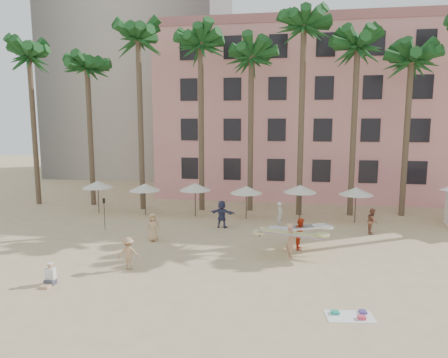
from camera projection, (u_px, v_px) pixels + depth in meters
name	position (u px, v px, depth m)	size (l,w,h in m)	color
ground	(239.00, 286.00, 18.11)	(120.00, 120.00, 0.00)	#D1B789
pink_hotel	(337.00, 115.00, 41.23)	(35.00, 14.00, 16.00)	pink
palm_row	(270.00, 48.00, 30.78)	(44.40, 5.40, 16.30)	brown
umbrella_row	(220.00, 188.00, 30.45)	(22.50, 2.70, 2.73)	#332B23
beach_towel	(351.00, 315.00, 15.30)	(1.91, 1.22, 0.14)	white
carrier_yellow	(291.00, 239.00, 21.66)	(3.39, 0.82, 1.95)	tan
carrier_white	(301.00, 233.00, 23.17)	(3.16, 1.40, 1.84)	red
beachgoers	(229.00, 224.00, 25.52)	(14.65, 9.83, 1.93)	brown
paddle	(104.00, 210.00, 27.09)	(0.18, 0.04, 2.23)	black
seated_man	(50.00, 277.00, 18.20)	(0.44, 0.77, 1.01)	#3F3F4C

